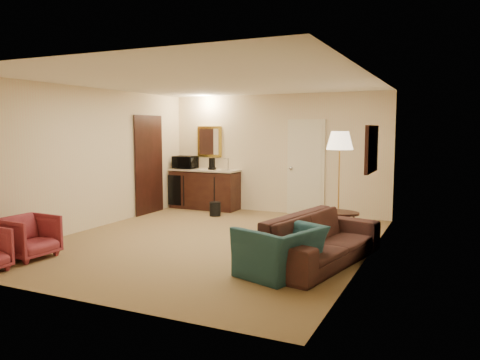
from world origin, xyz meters
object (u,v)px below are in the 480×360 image
object	(u,v)px
sofa	(320,231)
coffee_maker	(212,164)
floor_lamp	(339,181)
microwave	(185,161)
waste_bin	(215,209)
teal_armchair	(280,242)
wetbar_cabinet	(205,189)
coffee_table	(334,225)
rose_chair_near	(29,235)

from	to	relation	value
sofa	coffee_maker	size ratio (longest dim) A/B	8.53
floor_lamp	microwave	world-z (taller)	floor_lamp
floor_lamp	waste_bin	size ratio (longest dim) A/B	6.09
teal_armchair	waste_bin	bearing A→B (deg)	-122.01
sofa	coffee_maker	world-z (taller)	coffee_maker
wetbar_cabinet	sofa	world-z (taller)	wetbar_cabinet
wetbar_cabinet	microwave	size ratio (longest dim) A/B	3.09
coffee_table	waste_bin	size ratio (longest dim) A/B	2.75
coffee_table	rose_chair_near	bearing A→B (deg)	-140.96
rose_chair_near	sofa	bearing A→B (deg)	-65.80
microwave	coffee_table	bearing A→B (deg)	-22.14
wetbar_cabinet	teal_armchair	xyz separation A→B (m)	(3.30, -3.98, -0.03)
coffee_table	floor_lamp	bearing A→B (deg)	98.09
floor_lamp	waste_bin	world-z (taller)	floor_lamp
teal_armchair	microwave	distance (m)	5.52
teal_armchair	rose_chair_near	size ratio (longest dim) A/B	1.45
teal_armchair	waste_bin	world-z (taller)	teal_armchair
rose_chair_near	wetbar_cabinet	bearing A→B (deg)	-0.10
wetbar_cabinet	coffee_maker	size ratio (longest dim) A/B	6.13
coffee_table	microwave	xyz separation A→B (m)	(-3.95, 1.69, 0.87)
sofa	coffee_maker	distance (m)	4.71
floor_lamp	waste_bin	xyz separation A→B (m)	(-2.70, 0.30, -0.76)
teal_armchair	coffee_table	xyz separation A→B (m)	(0.15, 2.26, -0.19)
coffee_table	microwave	size ratio (longest dim) A/B	1.54
wetbar_cabinet	sofa	xyz separation A→B (m)	(3.60, -3.22, -0.01)
wetbar_cabinet	coffee_maker	bearing A→B (deg)	-4.98
sofa	rose_chair_near	bearing A→B (deg)	123.18
wetbar_cabinet	coffee_table	xyz separation A→B (m)	(3.45, -1.72, -0.22)
microwave	coffee_maker	bearing A→B (deg)	2.18
teal_armchair	waste_bin	xyz separation A→B (m)	(-2.65, 3.26, -0.28)
waste_bin	teal_armchair	bearing A→B (deg)	-50.89
coffee_table	waste_bin	distance (m)	2.97
teal_armchair	coffee_maker	bearing A→B (deg)	-123.14
teal_armchair	microwave	world-z (taller)	microwave
floor_lamp	microwave	size ratio (longest dim) A/B	3.42
coffee_table	teal_armchair	bearing A→B (deg)	-93.75
coffee_table	coffee_maker	bearing A→B (deg)	152.31
rose_chair_near	waste_bin	bearing A→B (deg)	-9.75
rose_chair_near	floor_lamp	xyz separation A→B (m)	(3.60, 3.70, 0.57)
teal_armchair	coffee_table	size ratio (longest dim) A/B	1.19
floor_lamp	microwave	distance (m)	3.98
sofa	waste_bin	bearing A→B (deg)	61.62
teal_armchair	rose_chair_near	distance (m)	3.63
wetbar_cabinet	coffee_table	distance (m)	3.86
rose_chair_near	microwave	distance (m)	4.76
teal_armchair	coffee_maker	size ratio (longest dim) A/B	3.65
wetbar_cabinet	floor_lamp	distance (m)	3.53
coffee_maker	floor_lamp	bearing A→B (deg)	-36.85
rose_chair_near	coffee_maker	xyz separation A→B (m)	(0.46, 4.70, 0.72)
sofa	teal_armchair	distance (m)	0.82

